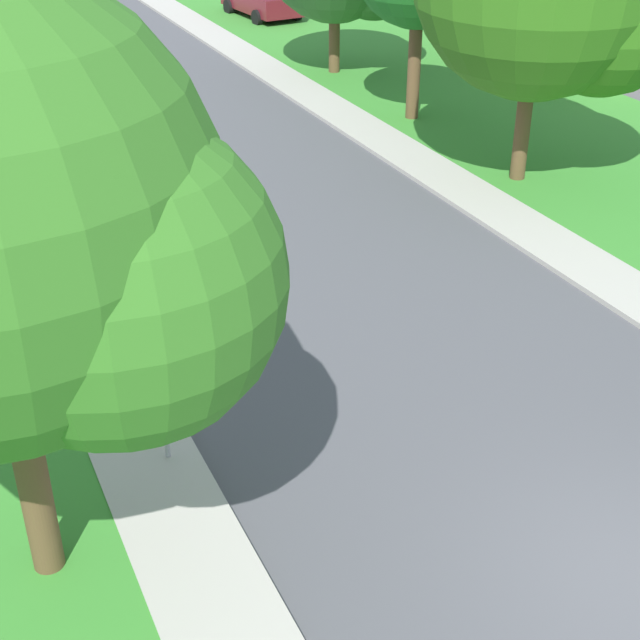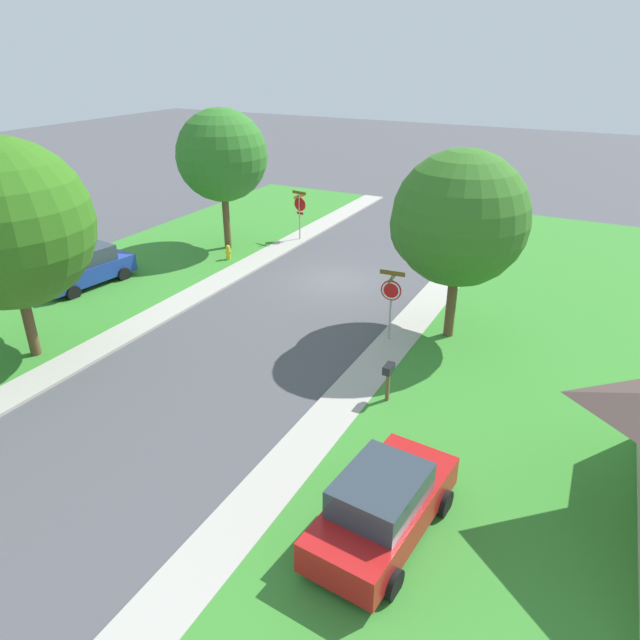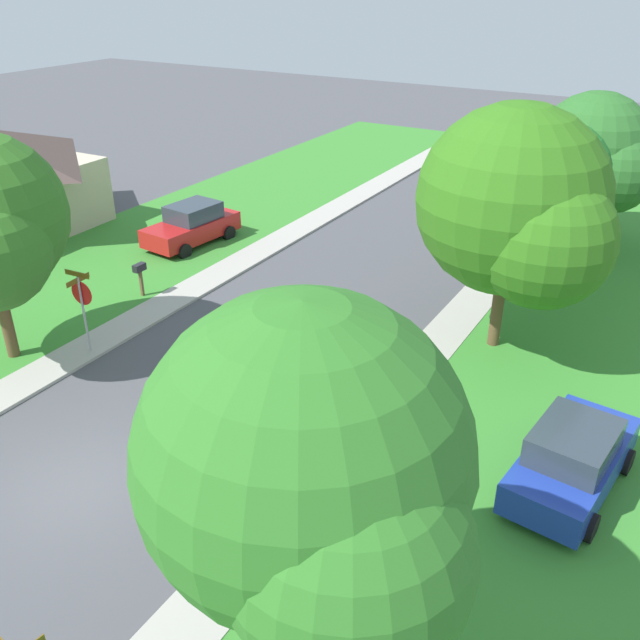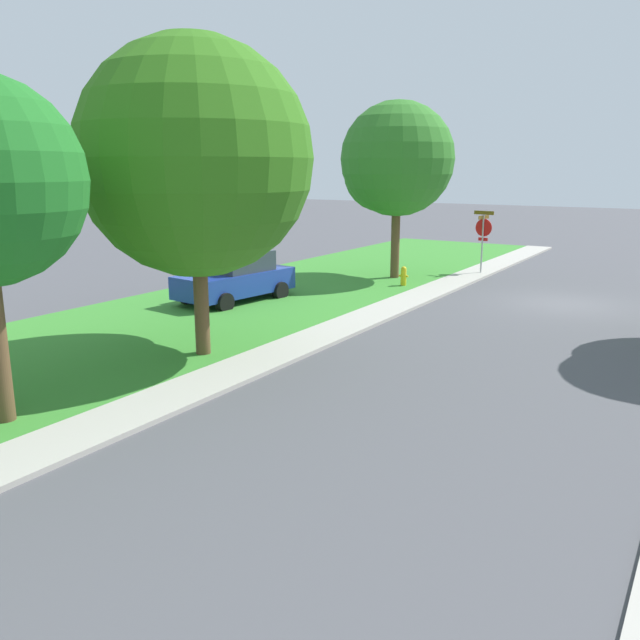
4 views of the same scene
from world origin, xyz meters
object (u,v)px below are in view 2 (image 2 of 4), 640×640
Objects in this scene: stop_sign_near_corner at (300,207)px; tree_sidewalk_mid at (220,158)px; tree_across_left at (6,227)px; car_red_driveway_right at (383,505)px; car_blue_near_corner at (86,267)px; fire_hydrant at (228,252)px; tree_sidewalk_near at (453,221)px; stop_sign_far_corner at (391,294)px; mailbox at (388,374)px.

tree_sidewalk_mid is at bearing 44.46° from stop_sign_near_corner.
tree_sidewalk_mid is at bearing -86.03° from tree_across_left.
car_red_driveway_right is (-12.20, 18.17, -1.00)m from stop_sign_near_corner.
car_blue_near_corner is 5.40× the size of fire_hydrant.
tree_sidewalk_near is at bearing -80.69° from car_red_driveway_right.
tree_sidewalk_near is at bearing -147.13° from tree_across_left.
tree_sidewalk_mid is (-2.34, -7.43, 3.89)m from car_blue_near_corner.
stop_sign_near_corner is 12.83m from stop_sign_far_corner.
tree_sidewalk_mid is at bearing -51.19° from fire_hydrant.
mailbox is (-15.64, 2.71, 0.14)m from car_blue_near_corner.
stop_sign_far_corner is 2.11× the size of mailbox.
fire_hydrant is at bearing -14.12° from tree_sidewalk_near.
fire_hydrant is at bearing -123.21° from car_blue_near_corner.
stop_sign_near_corner is 2.11× the size of mailbox.
fire_hydrant is (10.48, -4.60, -1.45)m from stop_sign_far_corner.
tree_across_left is at bearing 30.83° from stop_sign_far_corner.
tree_sidewalk_mid is 5.51× the size of mailbox.
car_blue_near_corner is 3.42× the size of mailbox.
car_red_driveway_right is 5.43m from mailbox.
car_blue_near_corner is at bearing 72.56° from tree_sidewalk_mid.
fire_hydrant is (13.78, -13.51, -0.44)m from car_red_driveway_right.
fire_hydrant is at bearing 128.81° from tree_sidewalk_mid.
stop_sign_far_corner is at bearing -149.17° from tree_across_left.
tree_sidewalk_mid is at bearing -107.44° from car_blue_near_corner.
tree_sidewalk_near is at bearing 160.49° from tree_sidewalk_mid.
mailbox is at bearing 110.60° from stop_sign_far_corner.
stop_sign_far_corner is 13.76m from tree_sidewalk_mid.
mailbox is (-1.43, 3.82, -0.88)m from stop_sign_far_corner.
stop_sign_far_corner is 3.35m from tree_sidewalk_near.
car_blue_near_corner is at bearing 56.79° from fire_hydrant.
stop_sign_near_corner is 5.07m from tree_sidewalk_mid.
stop_sign_far_corner is at bearing -175.56° from car_blue_near_corner.
tree_across_left is 13.21m from mailbox.
car_blue_near_corner is 8.71m from tree_sidewalk_mid.
stop_sign_near_corner is at bearing -108.74° from fire_hydrant.
tree_across_left is (14.28, -2.37, 3.72)m from car_red_driveway_right.
tree_sidewalk_near is at bearing -91.54° from mailbox.
tree_across_left is 1.04× the size of tree_sidewalk_mid.
tree_sidewalk_near is at bearing 143.74° from stop_sign_near_corner.
car_red_driveway_right is at bearing 123.88° from stop_sign_near_corner.
tree_across_left is 9.08× the size of fire_hydrant.
tree_sidewalk_near is (-10.48, 7.68, 2.52)m from stop_sign_near_corner.
stop_sign_far_corner is at bearing 151.93° from tree_sidewalk_mid.
tree_sidewalk_mid is (0.89, -12.88, 0.17)m from tree_across_left.
tree_sidewalk_mid reaches higher than stop_sign_near_corner.
stop_sign_near_corner is at bearing -135.54° from tree_sidewalk_mid.
car_red_driveway_right is 0.59× the size of tree_across_left.
stop_sign_near_corner is at bearing -46.10° from stop_sign_far_corner.
tree_sidewalk_near reaches higher than mailbox.
stop_sign_near_corner and stop_sign_far_corner have the same top height.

